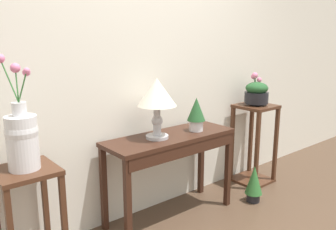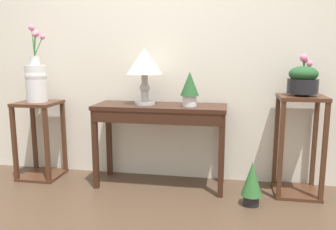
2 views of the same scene
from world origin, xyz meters
The scene contains 9 objects.
back_wall_with_art centered at (0.00, 1.46, 1.40)m, with size 9.00×0.10×2.80m.
console_table centered at (0.05, 1.14, 0.64)m, with size 1.16×0.41×0.75m.
table_lamp centered at (-0.09, 1.17, 1.10)m, with size 0.31×0.31×0.49m.
potted_plant_on_console centered at (0.32, 1.13, 0.91)m, with size 0.16×0.16×0.29m.
pedestal_stand_left centered at (-1.13, 1.17, 0.37)m, with size 0.37×0.37×0.74m.
flower_vase_tall_left centered at (-1.13, 1.17, 0.96)m, with size 0.20×0.21×0.71m.
pedestal_stand_right centered at (1.24, 1.19, 0.43)m, with size 0.37×0.37×0.85m.
planter_bowl_wide_right centered at (1.24, 1.19, 0.98)m, with size 0.25×0.25×0.34m.
potted_plant_floor centered at (0.85, 0.87, 0.20)m, with size 0.16×0.16×0.36m.
Camera 1 is at (-1.76, -1.00, 1.56)m, focal length 37.55 mm.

